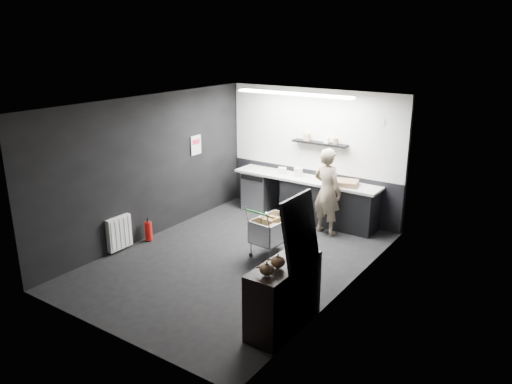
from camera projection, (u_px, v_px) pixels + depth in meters
The scene contains 22 objects.
floor at pixel (237, 259), 8.68m from camera, with size 5.50×5.50×0.00m, color black.
ceiling at pixel (235, 103), 7.86m from camera, with size 5.50×5.50×0.00m, color silver.
wall_back at pixel (314, 154), 10.44m from camera, with size 5.50×5.50×0.00m, color black.
wall_front at pixel (102, 239), 6.11m from camera, with size 5.50×5.50×0.00m, color black.
wall_left at pixel (150, 168), 9.34m from camera, with size 5.50×5.50×0.00m, color black.
wall_right at pixel (347, 208), 7.20m from camera, with size 5.50×5.50×0.00m, color black.
kitchen_wall_panel at pixel (314, 130), 10.27m from camera, with size 3.95×0.02×1.70m, color silver.
dado_panel at pixel (312, 192), 10.68m from camera, with size 3.95×0.02×1.00m, color black.
floating_shelf at pixel (320, 143), 10.15m from camera, with size 1.20×0.22×0.04m, color black.
wall_clock at pixel (380, 122), 9.42m from camera, with size 0.20×0.20×0.03m, color silver.
poster at pixel (196, 145), 10.30m from camera, with size 0.02×0.30×0.40m, color silver.
poster_red_band at pixel (196, 142), 10.27m from camera, with size 0.01×0.22×0.10m, color red.
radiator at pixel (119, 233), 8.91m from camera, with size 0.10×0.50×0.60m, color silver.
ceiling_strip at pixel (294, 94), 9.33m from camera, with size 2.40×0.20×0.04m, color white.
prep_counter at pixel (310, 199), 10.38m from camera, with size 3.20×0.61×0.90m.
person at pixel (327, 191), 9.59m from camera, with size 0.62×0.41×1.71m, color beige.
shopping_cart at pixel (272, 231), 8.77m from camera, with size 0.57×0.88×0.92m.
sideboard at pixel (286, 286), 6.55m from camera, with size 0.53×1.24×1.85m.
fire_extinguisher at pixel (149, 230), 9.39m from camera, with size 0.13×0.13×0.44m.
cardboard_box at pixel (345, 183), 9.78m from camera, with size 0.51×0.39×0.10m, color #8B6B4A.
pink_tub at pixel (298, 172), 10.38m from camera, with size 0.18×0.18×0.18m, color silver.
white_container at pixel (282, 171), 10.54m from camera, with size 0.17×0.13×0.15m, color silver.
Camera 1 is at (4.73, -6.35, 3.75)m, focal length 35.00 mm.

